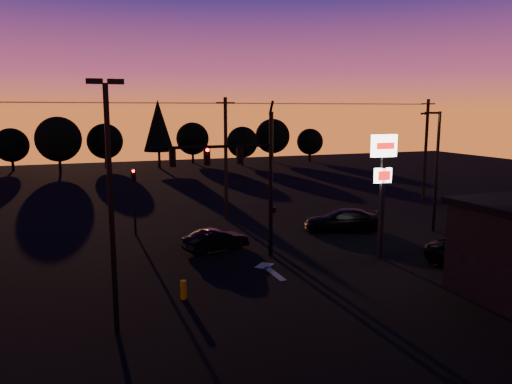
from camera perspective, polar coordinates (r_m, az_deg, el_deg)
ground at (r=24.21m, az=1.97°, el=-10.17°), size 120.00×120.00×0.00m
lane_arrow at (r=25.84m, az=1.58°, el=-8.87°), size 1.20×3.10×0.01m
traffic_signal_mast at (r=26.70m, az=-1.45°, el=2.58°), size 6.79×0.52×8.58m
secondary_signal at (r=33.18m, az=-13.77°, el=0.03°), size 0.30×0.31×4.35m
parking_lot_light at (r=18.32m, az=-16.32°, el=0.13°), size 1.25×0.30×9.14m
pylon_sign at (r=27.71m, az=14.32°, el=2.49°), size 1.50×0.28×6.80m
streetlight at (r=35.12m, az=19.85°, el=2.81°), size 1.55×0.35×8.00m
utility_pole_1 at (r=36.84m, az=-3.47°, el=3.90°), size 1.40×0.26×9.00m
utility_pole_2 at (r=45.49m, az=18.82°, el=4.46°), size 1.40×0.26×9.00m
power_wires at (r=36.68m, az=-3.53°, el=10.09°), size 36.00×1.22×0.07m
bollard at (r=22.18m, az=-8.29°, el=-10.99°), size 0.27×0.27×0.82m
tree_1 at (r=74.56m, az=-26.18°, el=4.83°), size 4.54×4.54×5.71m
tree_2 at (r=69.17m, az=-21.65°, el=5.63°), size 5.77×5.78×7.26m
tree_3 at (r=73.34m, az=-16.87°, el=5.57°), size 4.95×4.95×6.22m
tree_4 at (r=71.08m, az=-11.11°, el=7.45°), size 4.18×4.18×9.50m
tree_5 at (r=77.26m, az=-7.27°, el=6.07°), size 4.95×4.95×6.22m
tree_6 at (r=73.19m, az=-1.57°, el=5.72°), size 4.54×4.54×5.71m
tree_7 at (r=78.07m, az=1.90°, el=6.40°), size 5.36×5.36×6.74m
tree_8 at (r=79.71m, az=6.18°, el=5.74°), size 4.12×4.12×5.19m
car_mid at (r=29.18m, az=-4.58°, el=-5.48°), size 4.03×2.24×1.26m
car_right at (r=34.15m, az=9.84°, el=-3.20°), size 5.53×3.78×1.49m
suv_parked at (r=28.05m, az=24.38°, el=-6.66°), size 4.42×5.95×1.50m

